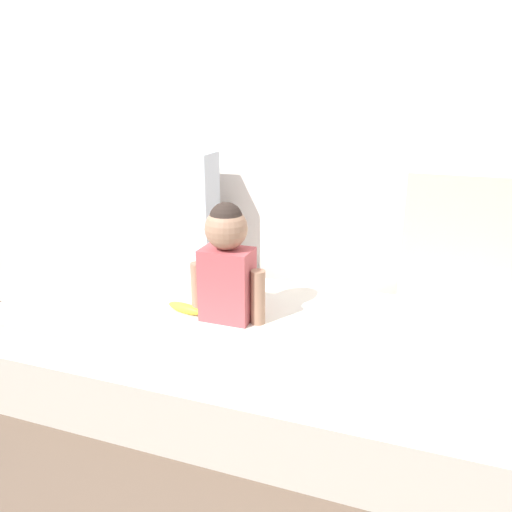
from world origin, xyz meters
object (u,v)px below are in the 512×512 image
at_px(couch, 278,366).
at_px(banana, 185,308).
at_px(throw_pillow_left, 166,214).
at_px(throw_pillow_right, 465,245).
at_px(toddler, 227,261).

distance_m(couch, banana, 0.45).
bearing_deg(throw_pillow_left, couch, -25.56).
bearing_deg(throw_pillow_right, banana, -159.42).
distance_m(throw_pillow_right, banana, 1.13).
relative_size(throw_pillow_left, toddler, 1.26).
height_order(couch, banana, banana).
bearing_deg(toddler, banana, -176.30).
bearing_deg(banana, toddler, 3.70).
distance_m(throw_pillow_left, banana, 0.55).
xyz_separation_m(throw_pillow_left, throw_pillow_right, (1.31, 0.00, -0.01)).
bearing_deg(throw_pillow_left, throw_pillow_right, 0.00).
distance_m(couch, throw_pillow_right, 0.88).
xyz_separation_m(couch, throw_pillow_right, (0.66, 0.31, 0.49)).
distance_m(throw_pillow_left, throw_pillow_right, 1.31).
bearing_deg(banana, throw_pillow_left, 126.32).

